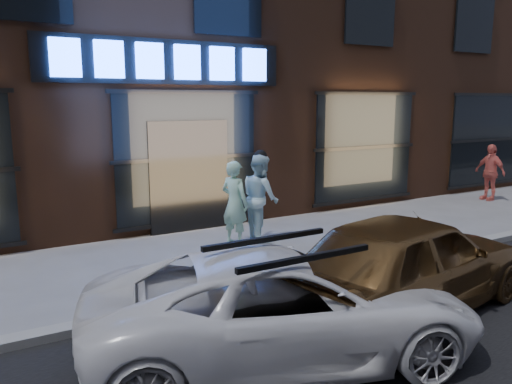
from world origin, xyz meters
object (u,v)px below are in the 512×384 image
Objects in this scene: man_cap at (260,197)px; white_suv at (284,305)px; man_bowtie at (235,203)px; gold_sedan at (408,262)px; passerby at (490,172)px.

man_cap reaches higher than white_suv.
gold_sedan is at bearing 164.05° from man_bowtie.
passerby is (7.79, 0.36, -0.09)m from man_cap.
man_bowtie is 1.05× the size of passerby.
white_suv is at bearing 84.38° from gold_sedan.
passerby is 9.01m from gold_sedan.
gold_sedan is (-0.07, -4.04, -0.19)m from man_cap.
man_bowtie reaches higher than gold_sedan.
passerby is at bearing -71.36° from gold_sedan.
man_bowtie is 0.41× the size of gold_sedan.
man_bowtie is 0.94× the size of man_cap.
white_suv is at bearing -63.10° from passerby.
gold_sedan is at bearing -69.08° from white_suv.
passerby reaches higher than white_suv.
man_bowtie reaches higher than passerby.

